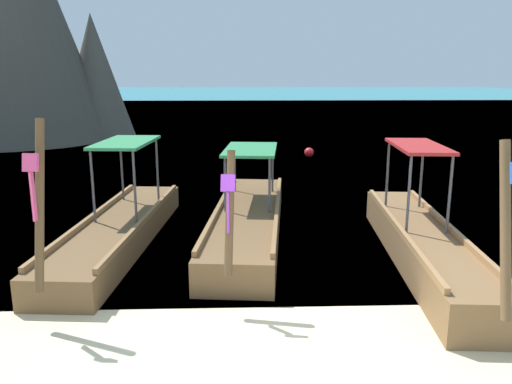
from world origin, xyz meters
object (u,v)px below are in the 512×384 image
longtail_boat_violet_ribbon (248,220)px  mooring_buoy_near (309,152)px  longtail_boat_pink_ribbon (119,229)px  longtail_boat_blue_ribbon (423,243)px

longtail_boat_violet_ribbon → mooring_buoy_near: longtail_boat_violet_ribbon is taller
mooring_buoy_near → longtail_boat_violet_ribbon: bearing=-104.7°
longtail_boat_pink_ribbon → longtail_boat_blue_ribbon: longtail_boat_pink_ribbon is taller
longtail_boat_pink_ribbon → longtail_boat_violet_ribbon: longtail_boat_pink_ribbon is taller
longtail_boat_violet_ribbon → longtail_boat_pink_ribbon: bearing=-170.0°
longtail_boat_violet_ribbon → longtail_boat_blue_ribbon: 3.60m
longtail_boat_pink_ribbon → mooring_buoy_near: longtail_boat_pink_ribbon is taller
longtail_boat_blue_ribbon → mooring_buoy_near: longtail_boat_blue_ribbon is taller
longtail_boat_violet_ribbon → longtail_boat_blue_ribbon: size_ratio=1.04×
longtail_boat_violet_ribbon → mooring_buoy_near: 10.77m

